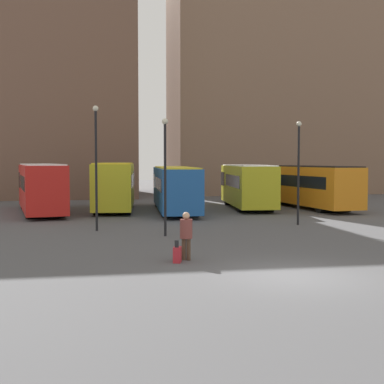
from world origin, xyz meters
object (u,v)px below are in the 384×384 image
object	(u,v)px
bus_3	(247,185)
lamp_post_2	(299,164)
bus_4	(309,185)
lamp_post_0	(165,167)
bus_2	(175,187)
traveler	(186,232)
bus_0	(41,186)
lamp_post_1	(96,158)
bus_1	(115,185)
suitcase	(177,254)

from	to	relation	value
bus_3	lamp_post_2	distance (m)	10.38
bus_4	lamp_post_0	distance (m)	17.62
bus_2	bus_3	xyz separation A→B (m)	(5.54, 1.52, 0.06)
traveler	lamp_post_0	world-z (taller)	lamp_post_0
bus_0	bus_3	size ratio (longest dim) A/B	1.13
bus_4	lamp_post_1	xyz separation A→B (m)	(-15.28, -10.22, 1.90)
bus_3	lamp_post_1	distance (m)	15.41
bus_4	traveler	distance (m)	22.35
bus_4	lamp_post_0	xyz separation A→B (m)	(-12.17, -12.65, 1.50)
bus_4	bus_0	bearing A→B (deg)	85.34
bus_4	lamp_post_1	world-z (taller)	lamp_post_1
bus_0	bus_3	world-z (taller)	bus_0
bus_1	suitcase	world-z (taller)	bus_1
suitcase	traveler	bearing A→B (deg)	-28.94
bus_1	lamp_post_0	size ratio (longest dim) A/B	1.72
bus_0	lamp_post_0	size ratio (longest dim) A/B	2.02
lamp_post_0	lamp_post_1	xyz separation A→B (m)	(-3.11, 2.44, 0.40)
bus_2	lamp_post_2	size ratio (longest dim) A/B	2.06
bus_3	lamp_post_1	xyz separation A→B (m)	(-10.81, -10.82, 1.88)
suitcase	lamp_post_2	bearing A→B (deg)	-23.92
bus_3	traveler	bearing A→B (deg)	163.43
suitcase	lamp_post_0	xyz separation A→B (m)	(0.40, 6.42, 2.92)
bus_2	lamp_post_1	xyz separation A→B (m)	(-5.27, -9.30, 1.94)
bus_1	lamp_post_2	distance (m)	14.13
bus_0	bus_4	distance (m)	18.93
traveler	lamp_post_2	xyz separation A→B (m)	(7.64, 9.06, 2.29)
bus_3	bus_2	bearing A→B (deg)	110.64
traveler	bus_0	bearing A→B (deg)	36.46
suitcase	lamp_post_1	size ratio (longest dim) A/B	0.13
bus_1	lamp_post_0	distance (m)	13.58
lamp_post_0	lamp_post_2	bearing A→B (deg)	21.55
bus_0	bus_2	world-z (taller)	bus_0
traveler	lamp_post_0	bearing A→B (deg)	16.12
lamp_post_0	lamp_post_2	world-z (taller)	lamp_post_2
bus_3	bus_1	bearing A→B (deg)	94.52
bus_0	traveler	distance (m)	19.64
bus_2	lamp_post_1	bearing A→B (deg)	153.78
lamp_post_1	lamp_post_0	bearing A→B (deg)	-38.08
bus_0	suitcase	xyz separation A→B (m)	(6.35, -18.80, -1.49)
bus_3	lamp_post_0	world-z (taller)	lamp_post_0
bus_1	traveler	xyz separation A→B (m)	(1.84, -19.44, -0.79)
bus_0	lamp_post_0	distance (m)	14.18
lamp_post_2	bus_0	bearing A→B (deg)	146.84
bus_2	lamp_post_0	size ratio (longest dim) A/B	2.13
lamp_post_2	lamp_post_0	bearing A→B (deg)	-158.45
bus_1	bus_3	size ratio (longest dim) A/B	0.96
bus_0	suitcase	world-z (taller)	bus_0
bus_3	bus_4	bearing A→B (deg)	-92.49
lamp_post_0	bus_1	bearing A→B (deg)	97.95
bus_0	bus_2	distance (m)	8.94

